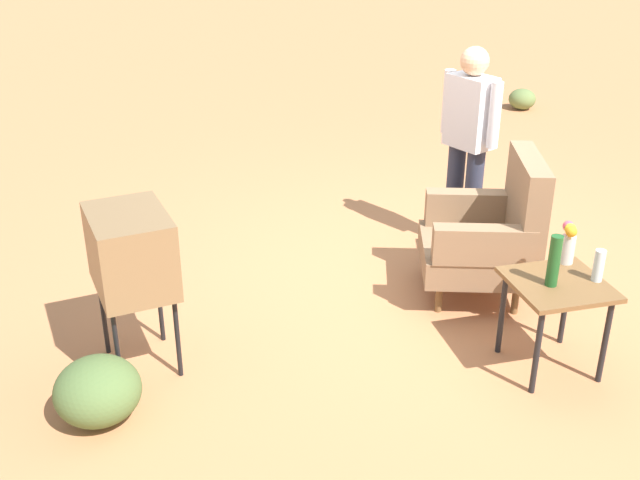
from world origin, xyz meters
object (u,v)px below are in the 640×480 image
(side_table, at_px, (557,295))
(bottle_wine_green, at_px, (554,261))
(tv_on_stand, at_px, (132,252))
(person_standing, at_px, (468,137))
(bottle_short_clear, at_px, (599,266))
(flower_vase, at_px, (568,241))
(armchair, at_px, (491,233))

(side_table, distance_m, bottle_wine_green, 0.26)
(tv_on_stand, bearing_deg, person_standing, 112.77)
(bottle_short_clear, bearing_deg, flower_vase, -168.06)
(side_table, height_order, bottle_wine_green, bottle_wine_green)
(side_table, bearing_deg, armchair, 178.43)
(side_table, distance_m, person_standing, 1.82)
(tv_on_stand, relative_size, bottle_wine_green, 3.22)
(person_standing, bearing_deg, bottle_short_clear, 1.52)
(armchair, bearing_deg, side_table, -1.57)
(armchair, distance_m, side_table, 0.94)
(armchair, relative_size, bottle_wine_green, 3.31)
(bottle_wine_green, bearing_deg, tv_on_stand, -105.86)
(armchair, height_order, side_table, armchair)
(person_standing, height_order, bottle_wine_green, person_standing)
(armchair, relative_size, person_standing, 0.65)
(bottle_wine_green, bearing_deg, person_standing, 172.14)
(armchair, xyz_separation_m, person_standing, (-0.82, 0.15, 0.44))
(flower_vase, bearing_deg, armchair, -168.39)
(armchair, bearing_deg, tv_on_stand, -83.45)
(bottle_short_clear, xyz_separation_m, flower_vase, (-0.26, -0.05, 0.05))
(bottle_short_clear, distance_m, flower_vase, 0.27)
(bottle_short_clear, bearing_deg, armchair, -168.31)
(armchair, bearing_deg, flower_vase, 11.61)
(armchair, height_order, tv_on_stand, armchair)
(person_standing, bearing_deg, bottle_wine_green, -7.86)
(armchair, distance_m, tv_on_stand, 2.51)
(side_table, bearing_deg, flower_vase, 142.12)
(armchair, height_order, bottle_wine_green, armchair)
(armchair, height_order, bottle_short_clear, armchair)
(tv_on_stand, bearing_deg, armchair, 96.55)
(side_table, xyz_separation_m, bottle_wine_green, (0.02, -0.07, 0.25))
(bottle_wine_green, bearing_deg, armchair, 174.59)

